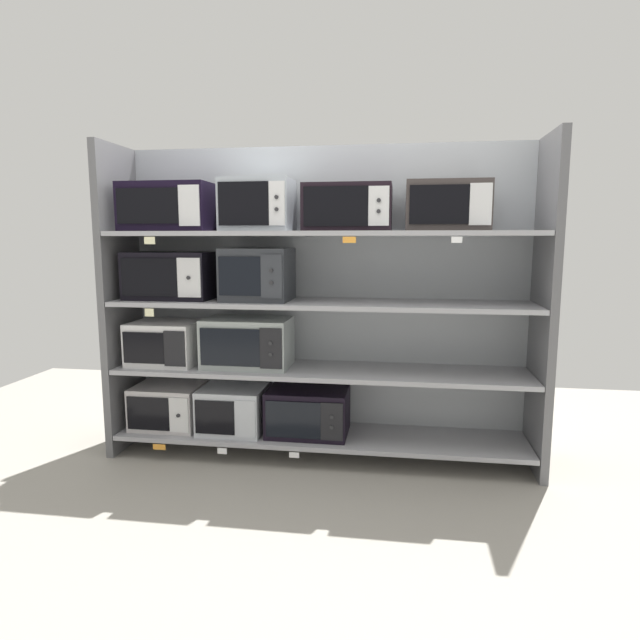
% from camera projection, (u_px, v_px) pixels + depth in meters
% --- Properties ---
extents(ground, '(6.69, 6.00, 0.02)m').
position_uv_depth(ground, '(290.00, 537.00, 2.66)').
color(ground, gray).
extents(back_panel, '(2.89, 0.04, 2.05)m').
position_uv_depth(back_panel, '(326.00, 299.00, 3.75)').
color(back_panel, '#9EA3A8').
rests_on(back_panel, ground).
extents(upright_left, '(0.05, 0.51, 2.05)m').
position_uv_depth(upright_left, '(121.00, 300.00, 3.69)').
color(upright_left, '#5B5B5E').
rests_on(upright_left, ground).
extents(upright_right, '(0.05, 0.51, 2.05)m').
position_uv_depth(upright_right, '(544.00, 308.00, 3.28)').
color(upright_right, '#5B5B5E').
rests_on(upright_right, ground).
extents(shelf_0, '(2.69, 0.51, 0.03)m').
position_uv_depth(shelf_0, '(320.00, 436.00, 3.62)').
color(shelf_0, '#99999E').
rests_on(shelf_0, ground).
extents(microwave_0, '(0.45, 0.39, 0.29)m').
position_uv_depth(microwave_0, '(169.00, 406.00, 3.75)').
color(microwave_0, '#BBB6B6').
rests_on(microwave_0, shelf_0).
extents(microwave_1, '(0.42, 0.43, 0.30)m').
position_uv_depth(microwave_1, '(234.00, 408.00, 3.68)').
color(microwave_1, '#B1B6BD').
rests_on(microwave_1, shelf_0).
extents(microwave_2, '(0.53, 0.39, 0.31)m').
position_uv_depth(microwave_2, '(308.00, 411.00, 3.60)').
color(microwave_2, black).
rests_on(microwave_2, shelf_0).
extents(price_tag_0, '(0.09, 0.00, 0.04)m').
position_uv_depth(price_tag_0, '(159.00, 447.00, 3.52)').
color(price_tag_0, orange).
extents(price_tag_1, '(0.06, 0.00, 0.04)m').
position_uv_depth(price_tag_1, '(222.00, 451.00, 3.46)').
color(price_tag_1, white).
extents(price_tag_2, '(0.06, 0.00, 0.04)m').
position_uv_depth(price_tag_2, '(294.00, 455.00, 3.39)').
color(price_tag_2, white).
extents(shelf_1, '(2.69, 0.51, 0.03)m').
position_uv_depth(shelf_1, '(320.00, 371.00, 3.55)').
color(shelf_1, '#99999E').
extents(microwave_3, '(0.45, 0.39, 0.29)m').
position_uv_depth(microwave_3, '(166.00, 343.00, 3.68)').
color(microwave_3, silver).
rests_on(microwave_3, shelf_1).
extents(microwave_4, '(0.57, 0.37, 0.32)m').
position_uv_depth(microwave_4, '(248.00, 342.00, 3.59)').
color(microwave_4, '#9BA5A2').
rests_on(microwave_4, shelf_1).
extents(shelf_2, '(2.69, 0.51, 0.03)m').
position_uv_depth(shelf_2, '(320.00, 304.00, 3.49)').
color(shelf_2, '#99999E').
extents(microwave_5, '(0.56, 0.36, 0.31)m').
position_uv_depth(microwave_5, '(171.00, 276.00, 3.61)').
color(microwave_5, black).
rests_on(microwave_5, shelf_2).
extents(microwave_6, '(0.43, 0.40, 0.34)m').
position_uv_depth(microwave_6, '(258.00, 274.00, 3.52)').
color(microwave_6, '#2C2F34').
rests_on(microwave_6, shelf_2).
extents(price_tag_3, '(0.06, 0.00, 0.05)m').
position_uv_depth(price_tag_3, '(149.00, 313.00, 3.40)').
color(price_tag_3, beige).
extents(shelf_3, '(2.69, 0.51, 0.03)m').
position_uv_depth(shelf_3, '(320.00, 234.00, 3.42)').
color(shelf_3, '#99999E').
extents(microwave_7, '(0.58, 0.38, 0.31)m').
position_uv_depth(microwave_7, '(169.00, 207.00, 3.54)').
color(microwave_7, black).
rests_on(microwave_7, shelf_3).
extents(microwave_8, '(0.44, 0.36, 0.33)m').
position_uv_depth(microwave_8, '(258.00, 205.00, 3.45)').
color(microwave_8, '#9AA2AA').
rests_on(microwave_8, shelf_3).
extents(microwave_9, '(0.54, 0.37, 0.29)m').
position_uv_depth(microwave_9, '(348.00, 208.00, 3.37)').
color(microwave_9, black).
rests_on(microwave_9, shelf_3).
extents(microwave_10, '(0.49, 0.36, 0.30)m').
position_uv_depth(microwave_10, '(447.00, 206.00, 3.28)').
color(microwave_10, '#352F2D').
rests_on(microwave_10, shelf_3).
extents(price_tag_4, '(0.07, 0.00, 0.05)m').
position_uv_depth(price_tag_4, '(150.00, 240.00, 3.33)').
color(price_tag_4, beige).
extents(price_tag_5, '(0.08, 0.00, 0.04)m').
position_uv_depth(price_tag_5, '(349.00, 240.00, 3.14)').
color(price_tag_5, orange).
extents(price_tag_6, '(0.06, 0.00, 0.03)m').
position_uv_depth(price_tag_6, '(457.00, 240.00, 3.05)').
color(price_tag_6, white).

